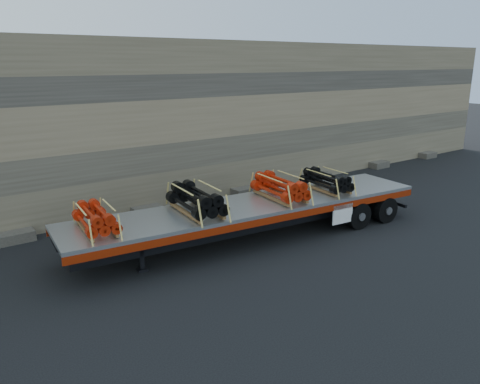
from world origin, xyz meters
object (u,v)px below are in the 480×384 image
object	(u,v)px
bundle_midfront	(196,201)
bundle_rear	(326,181)
bundle_front	(96,219)
bundle_midrear	(280,188)
trailer	(253,221)

from	to	relation	value
bundle_midfront	bundle_rear	world-z (taller)	bundle_midfront
bundle_front	bundle_midrear	distance (m)	6.54
bundle_midrear	bundle_rear	distance (m)	2.16
bundle_front	bundle_midfront	distance (m)	3.23
bundle_front	trailer	bearing A→B (deg)	0.00
bundle_midrear	bundle_rear	world-z (taller)	bundle_midrear
trailer	bundle_rear	bearing A→B (deg)	0.00
bundle_front	bundle_rear	size ratio (longest dim) A/B	0.97
bundle_front	bundle_midfront	bearing A→B (deg)	0.00
trailer	bundle_midrear	xyz separation A→B (m)	(1.14, -0.12, 1.06)
bundle_midrear	trailer	bearing A→B (deg)	-180.00
bundle_front	bundle_rear	bearing A→B (deg)	0.00
bundle_midfront	trailer	bearing A→B (deg)	-0.00
trailer	bundle_midfront	world-z (taller)	bundle_midfront
bundle_midfront	bundle_midrear	xyz separation A→B (m)	(3.30, -0.34, -0.02)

